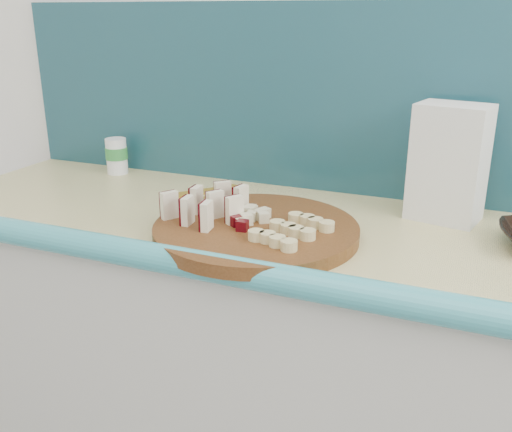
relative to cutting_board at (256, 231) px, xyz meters
name	(u,v)px	position (x,y,z in m)	size (l,w,h in m)	color
kitchen_counter	(338,396)	(0.18, 0.12, -0.47)	(2.20, 0.63, 0.91)	silver
backsplash	(380,103)	(0.18, 0.40, 0.24)	(2.20, 0.02, 0.50)	teal
cutting_board	(256,231)	(0.00, 0.00, 0.00)	(0.46, 0.46, 0.03)	#47270F
apple_wedges	(209,205)	(-0.12, 0.00, 0.05)	(0.18, 0.20, 0.06)	#F9EBC7
apple_chunks	(246,217)	(-0.03, 0.01, 0.03)	(0.08, 0.08, 0.02)	beige
banana_slices	(292,230)	(0.09, -0.03, 0.02)	(0.15, 0.19, 0.02)	#DECB88
flour_bag	(449,163)	(0.37, 0.28, 0.12)	(0.16, 0.11, 0.28)	white
canister	(117,155)	(-0.60, 0.33, 0.04)	(0.07, 0.07, 0.11)	white
banana_peel	(217,194)	(-0.21, 0.24, -0.01)	(0.23, 0.19, 0.01)	#B09021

